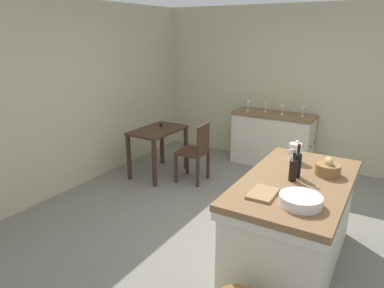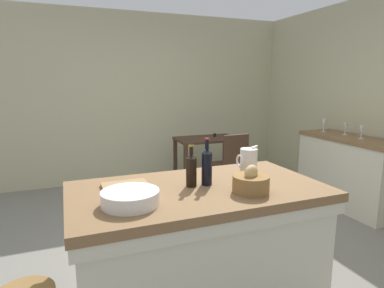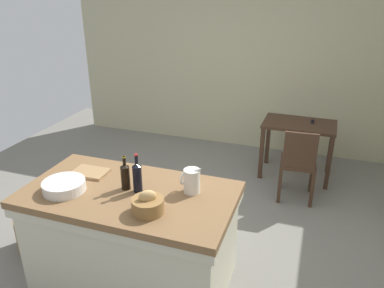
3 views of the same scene
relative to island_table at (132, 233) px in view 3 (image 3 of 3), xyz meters
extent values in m
plane|color=slate|center=(0.21, 0.65, -0.47)|extent=(6.76, 6.76, 0.00)
cube|color=#B7B28E|center=(0.21, 3.25, 0.83)|extent=(5.32, 0.12, 2.60)
cube|color=brown|center=(0.00, 0.00, 0.37)|extent=(1.69, 0.92, 0.06)
cube|color=beige|center=(0.00, 0.00, 0.30)|extent=(1.67, 0.90, 0.08)
cube|color=beige|center=(0.00, 0.00, -0.06)|extent=(1.61, 0.84, 0.81)
cube|color=#3D281C|center=(1.14, 2.43, 0.25)|extent=(0.91, 0.58, 0.04)
cube|color=#3D281C|center=(0.72, 2.19, -0.12)|extent=(0.05, 0.05, 0.70)
cube|color=#3D281C|center=(1.55, 2.17, -0.12)|extent=(0.05, 0.05, 0.70)
cube|color=#3D281C|center=(0.74, 2.68, -0.12)|extent=(0.05, 0.05, 0.70)
cube|color=#3D281C|center=(1.56, 2.66, -0.12)|extent=(0.05, 0.05, 0.70)
cylinder|color=black|center=(1.30, 2.48, 0.30)|extent=(0.04, 0.04, 0.05)
cube|color=#3D281C|center=(1.20, 1.84, -0.01)|extent=(0.43, 0.43, 0.04)
cube|color=#3D281C|center=(1.21, 1.66, 0.22)|extent=(0.36, 0.06, 0.42)
cube|color=#3D281C|center=(1.37, 2.03, -0.25)|extent=(0.04, 0.04, 0.44)
cube|color=#3D281C|center=(1.01, 2.01, -0.25)|extent=(0.04, 0.04, 0.44)
cube|color=#3D281C|center=(1.39, 1.67, -0.25)|extent=(0.04, 0.04, 0.44)
cube|color=#3D281C|center=(1.03, 1.65, -0.25)|extent=(0.04, 0.04, 0.44)
cylinder|color=silver|center=(0.47, 0.15, 0.50)|extent=(0.13, 0.13, 0.20)
cone|color=silver|center=(0.53, 0.15, 0.61)|extent=(0.07, 0.04, 0.06)
torus|color=silver|center=(0.40, 0.15, 0.51)|extent=(0.02, 0.10, 0.10)
cylinder|color=silver|center=(-0.49, -0.16, 0.44)|extent=(0.33, 0.33, 0.08)
cylinder|color=olive|center=(0.27, -0.22, 0.45)|extent=(0.23, 0.23, 0.11)
ellipsoid|color=tan|center=(0.27, -0.22, 0.53)|extent=(0.15, 0.13, 0.10)
cube|color=#99754C|center=(-0.46, 0.16, 0.41)|extent=(0.30, 0.21, 0.02)
cylinder|color=black|center=(0.07, 0.02, 0.51)|extent=(0.07, 0.07, 0.22)
cone|color=black|center=(0.07, 0.02, 0.63)|extent=(0.07, 0.07, 0.03)
cylinder|color=black|center=(0.07, 0.02, 0.68)|extent=(0.03, 0.03, 0.08)
cylinder|color=maroon|center=(0.07, 0.02, 0.72)|extent=(0.03, 0.03, 0.01)
cylinder|color=black|center=(-0.04, 0.03, 0.50)|extent=(0.07, 0.07, 0.19)
cone|color=black|center=(-0.04, 0.03, 0.61)|extent=(0.07, 0.07, 0.02)
cylinder|color=black|center=(-0.04, 0.03, 0.65)|extent=(0.03, 0.03, 0.07)
cylinder|color=#B29933|center=(-0.04, 0.03, 0.68)|extent=(0.03, 0.03, 0.01)
cylinder|color=olive|center=(-1.10, 0.07, -0.31)|extent=(0.35, 0.35, 0.32)
camera|label=1|loc=(-3.03, -0.69, 1.69)|focal=32.67mm
camera|label=2|loc=(-0.81, -1.93, 1.09)|focal=30.69mm
camera|label=3|loc=(1.32, -2.29, 1.92)|focal=35.30mm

